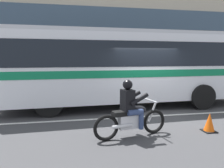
{
  "coord_description": "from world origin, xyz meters",
  "views": [
    {
      "loc": [
        -2.8,
        -7.7,
        2.13
      ],
      "look_at": [
        -1.41,
        -0.31,
        1.19
      ],
      "focal_mm": 33.6,
      "sensor_mm": 36.0,
      "label": 1
    }
  ],
  "objects_px": {
    "traffic_cone": "(209,123)",
    "transit_bus": "(128,64)",
    "fire_hydrant": "(102,86)",
    "motorcycle_with_rider": "(131,113)"
  },
  "relations": [
    {
      "from": "traffic_cone",
      "to": "transit_bus",
      "type": "bearing_deg",
      "value": 112.03
    },
    {
      "from": "transit_bus",
      "to": "fire_hydrant",
      "type": "xyz_separation_m",
      "value": [
        -0.73,
        3.09,
        -1.36
      ]
    },
    {
      "from": "fire_hydrant",
      "to": "traffic_cone",
      "type": "relative_size",
      "value": 1.36
    },
    {
      "from": "transit_bus",
      "to": "motorcycle_with_rider",
      "type": "relative_size",
      "value": 5.02
    },
    {
      "from": "transit_bus",
      "to": "traffic_cone",
      "type": "height_order",
      "value": "transit_bus"
    },
    {
      "from": "motorcycle_with_rider",
      "to": "traffic_cone",
      "type": "height_order",
      "value": "motorcycle_with_rider"
    },
    {
      "from": "transit_bus",
      "to": "traffic_cone",
      "type": "bearing_deg",
      "value": -67.97
    },
    {
      "from": "fire_hydrant",
      "to": "transit_bus",
      "type": "bearing_deg",
      "value": -76.74
    },
    {
      "from": "fire_hydrant",
      "to": "traffic_cone",
      "type": "distance_m",
      "value": 7.08
    },
    {
      "from": "transit_bus",
      "to": "fire_hydrant",
      "type": "distance_m",
      "value": 3.45
    }
  ]
}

